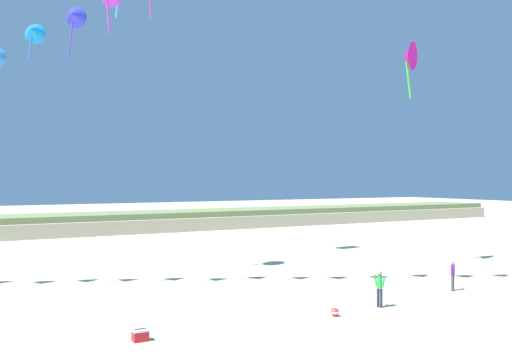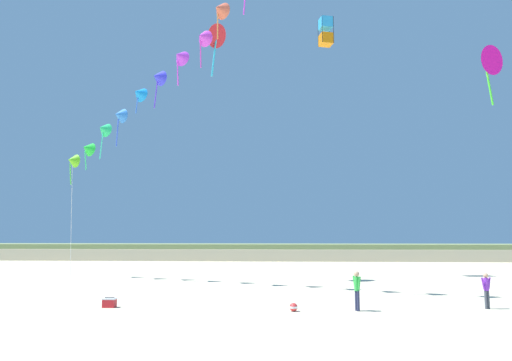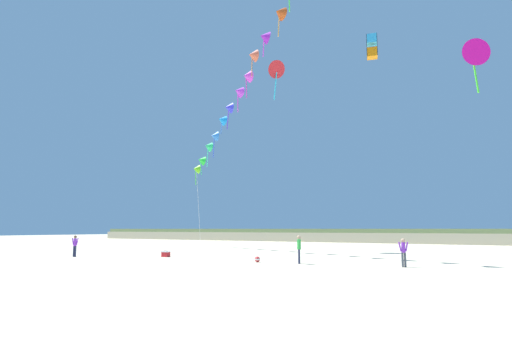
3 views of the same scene
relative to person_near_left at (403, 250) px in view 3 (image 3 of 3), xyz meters
The scene contains 11 objects.
ground_plane 12.75m from the person_near_left, 145.22° to the right, with size 240.00×240.00×0.00m, color beige.
dune_ridge 42.43m from the person_near_left, 104.26° to the left, with size 120.00×8.55×2.14m.
person_near_left is the anchor object (origin of this frame).
person_near_right 6.03m from the person_near_left, behind, with size 0.32×0.58×1.72m.
person_mid_center 23.63m from the person_near_left, 169.73° to the right, with size 0.56×0.26×1.63m.
kite_banner_string 21.43m from the person_near_left, 158.14° to the left, with size 29.96×20.48×27.36m.
large_kite_low_lead 15.79m from the person_near_left, 61.31° to the left, with size 2.07×1.54×3.90m.
large_kite_mid_trail 26.30m from the person_near_left, 139.71° to the left, with size 2.22×2.35×4.36m.
large_kite_high_solo 26.63m from the person_near_left, 108.05° to the left, with size 1.31×1.31×2.44m.
beach_cooler 17.26m from the person_near_left, behind, with size 0.58×0.41×0.46m.
beach_ball 8.89m from the person_near_left, behind, with size 0.36×0.36×0.36m.
Camera 3 is at (14.94, -16.37, 2.12)m, focal length 28.00 mm.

